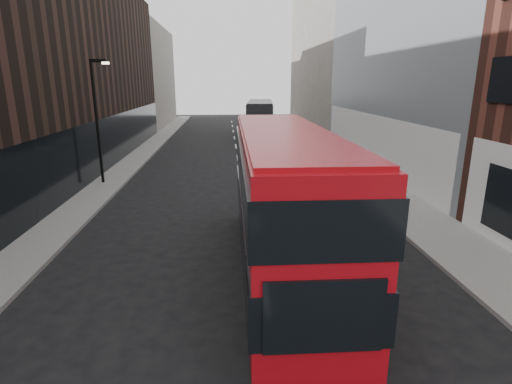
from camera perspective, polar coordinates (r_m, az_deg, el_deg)
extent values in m
cube|color=slate|center=(32.41, 10.87, 4.79)|extent=(3.00, 80.00, 0.15)
cube|color=slate|center=(32.08, -17.02, 4.28)|extent=(2.00, 80.00, 0.15)
cube|color=#949A9E|center=(29.76, 22.15, 22.28)|extent=(5.00, 22.00, 20.00)
cube|color=silver|center=(28.86, 16.29, 6.83)|extent=(0.35, 21.00, 3.80)
cube|color=slate|center=(51.36, 10.24, 18.68)|extent=(5.00, 24.00, 18.00)
cube|color=black|center=(37.28, -21.68, 16.09)|extent=(5.00, 24.00, 14.00)
cube|color=slate|center=(58.70, -15.27, 15.53)|extent=(5.00, 20.00, 13.00)
cylinder|color=black|center=(24.96, -21.76, 9.15)|extent=(0.16, 0.16, 7.00)
cube|color=black|center=(24.76, -21.66, 17.03)|extent=(0.90, 0.15, 0.18)
cube|color=#FFF2CC|center=(24.65, -20.70, 16.85)|extent=(0.35, 0.22, 0.12)
cube|color=#A30A12|center=(12.35, 3.92, -0.96)|extent=(2.70, 11.27, 4.09)
cube|color=black|center=(12.56, 3.86, -3.86)|extent=(2.82, 11.32, 1.12)
cube|color=black|center=(12.10, 4.01, 3.92)|extent=(2.82, 11.32, 1.12)
cube|color=black|center=(7.46, 9.66, -17.19)|extent=(2.17, 0.11, 1.43)
cube|color=black|center=(17.92, 1.57, 2.59)|extent=(2.17, 0.11, 1.43)
cube|color=#A30A12|center=(11.94, 4.10, 8.63)|extent=(2.59, 10.82, 0.12)
cylinder|color=black|center=(16.28, -1.78, -4.00)|extent=(0.32, 1.03, 1.02)
cylinder|color=black|center=(16.50, 6.08, -3.82)|extent=(0.32, 1.03, 1.02)
cylinder|color=black|center=(9.81, -0.34, -18.15)|extent=(0.32, 1.03, 1.02)
cylinder|color=black|center=(10.16, 13.06, -17.27)|extent=(0.32, 1.03, 1.02)
cube|color=black|center=(45.81, 0.59, 10.68)|extent=(3.80, 12.00, 3.32)
cube|color=black|center=(45.83, 0.59, 10.41)|extent=(3.92, 12.06, 1.18)
cube|color=black|center=(39.91, 0.50, 9.89)|extent=(2.28, 0.30, 1.50)
cube|color=black|center=(51.72, 0.66, 11.17)|extent=(2.28, 0.30, 1.50)
cube|color=black|center=(45.70, 0.60, 12.79)|extent=(3.65, 11.52, 0.12)
cylinder|color=black|center=(49.74, -0.76, 9.26)|extent=(0.42, 1.10, 1.07)
cylinder|color=black|center=(49.72, 2.02, 9.25)|extent=(0.42, 1.10, 1.07)
cylinder|color=black|center=(42.25, -1.10, 8.15)|extent=(0.42, 1.10, 1.07)
cylinder|color=black|center=(42.23, 2.16, 8.13)|extent=(0.42, 1.10, 1.07)
imported|color=black|center=(26.54, 3.79, 3.91)|extent=(1.87, 3.82, 1.25)
imported|color=gray|center=(26.69, 1.42, 4.18)|extent=(1.52, 4.30, 1.41)
imported|color=black|center=(37.71, 1.28, 7.62)|extent=(2.51, 5.47, 1.55)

